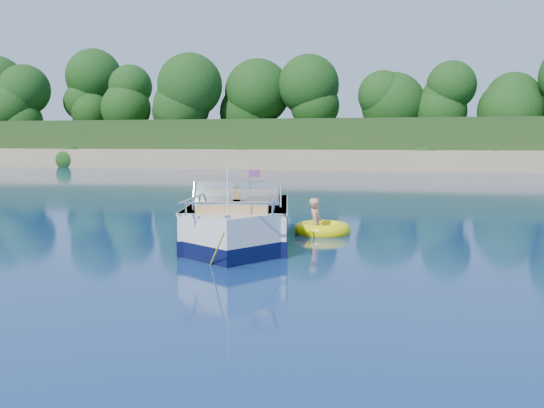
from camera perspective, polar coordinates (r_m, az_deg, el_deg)
The scene contains 6 objects.
ground at distance 11.08m, azimuth 4.52°, elevation -5.76°, with size 160.00×160.00×0.00m, color #0B204E.
shoreline at distance 74.49m, azimuth 12.99°, elevation 4.89°, with size 170.00×59.00×6.00m.
treeline at distance 51.84m, azimuth 12.52°, elevation 9.52°, with size 150.00×7.12×8.19m.
motorboat at distance 13.18m, azimuth -3.17°, elevation -2.15°, with size 2.96×5.88×1.99m.
tow_tube at distance 14.76m, azimuth 4.76°, elevation -2.42°, with size 1.49×1.49×0.36m.
boy at distance 14.72m, azimuth 4.13°, elevation -2.82°, with size 0.48×0.32×1.33m, color tan.
Camera 1 is at (1.84, -10.69, 2.26)m, focal length 40.00 mm.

